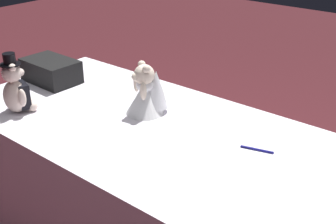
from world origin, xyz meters
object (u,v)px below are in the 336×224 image
Objects in this scene: signing_pen at (256,149)px; gift_case_black at (51,71)px; teddy_bear_groom at (17,90)px; teddy_bear_bride at (148,92)px.

gift_case_black is (1.23, 0.05, 0.06)m from signing_pen.
teddy_bear_groom is 2.09× the size of signing_pen.
gift_case_black is (0.67, 0.04, -0.04)m from teddy_bear_bride.
teddy_bear_bride is (-0.48, -0.37, -0.01)m from teddy_bear_groom.
gift_case_black reaches higher than signing_pen.
signing_pen is at bearing -177.68° from gift_case_black.
teddy_bear_groom is 0.61m from teddy_bear_bride.
teddy_bear_bride is at bearing -141.82° from teddy_bear_groom.
teddy_bear_bride reaches higher than gift_case_black.
gift_case_black is (0.19, -0.33, -0.05)m from teddy_bear_groom.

